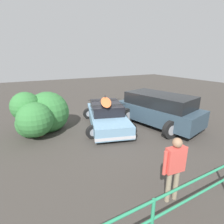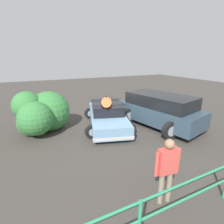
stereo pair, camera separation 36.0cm
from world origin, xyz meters
The scene contains 5 objects.
ground_plane centered at (0.00, 0.00, -0.01)m, with size 44.00×44.00×0.02m, color #423D38.
sedan_car centered at (0.27, -0.09, 0.59)m, with size 3.11×4.78×1.52m.
suv_car centered at (-2.22, 1.12, 0.90)m, with size 3.38×4.80×1.72m.
person_bystander centered at (1.08, 5.33, 1.06)m, with size 0.68×0.26×1.77m.
bush_near_left centered at (3.53, -0.67, 0.94)m, with size 2.65×2.70×2.17m.
Camera 2 is at (3.83, 8.03, 3.56)m, focal length 28.00 mm.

